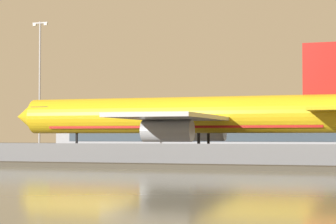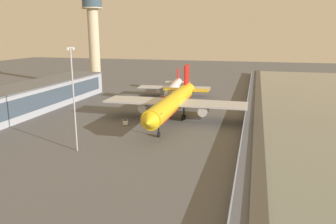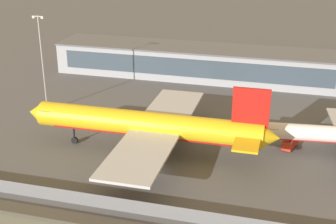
% 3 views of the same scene
% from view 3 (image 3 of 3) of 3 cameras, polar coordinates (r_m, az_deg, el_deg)
% --- Properties ---
extents(ground_plane, '(500.00, 500.00, 0.00)m').
position_cam_3_polar(ground_plane, '(97.13, -1.11, -7.08)').
color(ground_plane, '#565659').
extents(perimeter_fence, '(280.00, 0.10, 2.66)m').
position_cam_3_polar(perimeter_fence, '(83.46, -4.25, -11.45)').
color(perimeter_fence, slate).
rests_on(perimeter_fence, ground).
extents(cargo_jet_yellow, '(56.76, 48.18, 17.08)m').
position_cam_3_polar(cargo_jet_yellow, '(101.38, -2.18, -1.66)').
color(cargo_jet_yellow, yellow).
rests_on(cargo_jet_yellow, ground).
extents(baggage_tug, '(3.57, 2.70, 1.80)m').
position_cam_3_polar(baggage_tug, '(118.36, -4.12, -1.11)').
color(baggage_tug, white).
rests_on(baggage_tug, ground).
extents(ops_van, '(3.57, 5.59, 2.48)m').
position_cam_3_polar(ops_van, '(109.03, 14.64, -3.67)').
color(ops_van, red).
rests_on(ops_van, ground).
extents(terminal_building, '(93.33, 16.38, 10.06)m').
position_cam_3_polar(terminal_building, '(153.60, 3.60, 6.09)').
color(terminal_building, '#9EA3AD').
rests_on(terminal_building, ground).
extents(apron_light_mast_apron_west, '(3.20, 0.40, 25.74)m').
position_cam_3_polar(apron_light_mast_apron_west, '(126.52, -15.08, 6.15)').
color(apron_light_mast_apron_west, '#A8A8AD').
rests_on(apron_light_mast_apron_west, ground).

